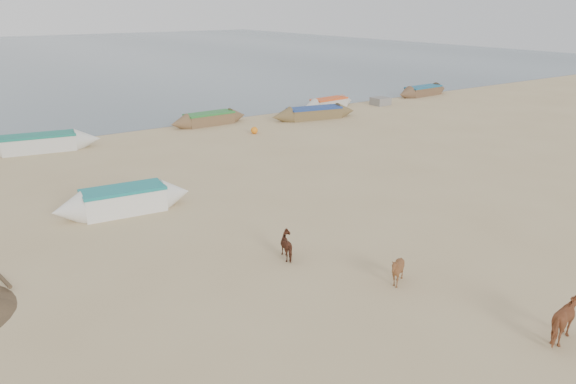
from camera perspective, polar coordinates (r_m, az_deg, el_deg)
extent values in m
plane|color=tan|center=(18.69, 7.08, -6.14)|extent=(140.00, 140.00, 0.00)
imported|color=brown|center=(15.36, 26.60, -11.61)|extent=(1.45, 0.93, 1.13)
imported|color=brown|center=(16.65, 11.04, -7.82)|extent=(0.99, 0.91, 0.94)
imported|color=#552B1B|center=(18.05, 0.17, -5.44)|extent=(0.84, 0.95, 0.85)
sphere|color=orange|center=(35.38, -3.44, 6.28)|extent=(0.44, 0.44, 0.44)
cube|color=slate|center=(34.78, -24.34, 4.53)|extent=(1.20, 1.10, 0.56)
cube|color=#2F692F|center=(41.58, 4.46, 8.27)|extent=(1.50, 1.20, 0.64)
cube|color=gray|center=(46.16, 9.37, 9.09)|extent=(1.30, 1.20, 0.60)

